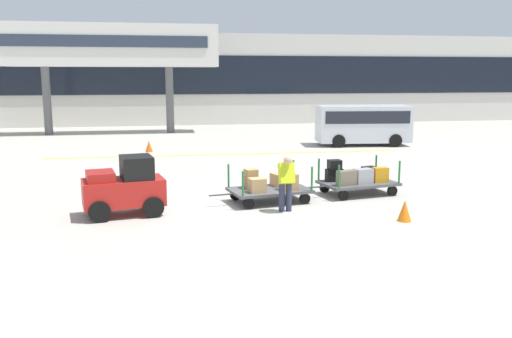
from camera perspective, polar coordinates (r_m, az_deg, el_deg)
The scene contains 11 objects.
ground_plane at distance 15.93m, azimuth -1.50°, elevation -3.54°, with size 120.00×120.00×0.00m, color #B2ADA0.
apron_lead_line at distance 25.43m, azimuth -3.05°, elevation 1.55°, with size 16.65×0.20×0.01m, color yellow.
terminal_building at distance 41.36m, azimuth -6.91°, elevation 9.38°, with size 63.01×2.51×6.70m.
jet_bridge at distance 35.69m, azimuth -18.19°, elevation 12.21°, with size 15.76×3.00×6.79m.
baggage_tug at distance 14.78m, azimuth -13.70°, elevation -1.90°, with size 2.27×1.56×1.58m.
baggage_cart_lead at distance 15.88m, azimuth 1.46°, elevation -1.78°, with size 3.08×1.80×1.10m.
baggage_cart_middle at distance 17.16m, azimuth 10.61°, elevation -0.98°, with size 3.08×1.80×1.10m.
baggage_handler at distance 14.68m, azimuth 3.20°, elevation -1.27°, with size 0.41×0.44×1.56m.
shuttle_van at distance 29.22m, azimuth 11.24°, elevation 4.89°, with size 4.97×2.38×2.10m.
safety_cone_near at distance 14.37m, azimuth 15.43°, elevation -4.27°, with size 0.36×0.36×0.55m, color orange.
safety_cone_far at distance 26.75m, azimuth -11.24°, elevation 2.37°, with size 0.36×0.36×0.55m, color #EA590F.
Camera 1 is at (-2.27, -15.33, 3.72)m, focal length 37.87 mm.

